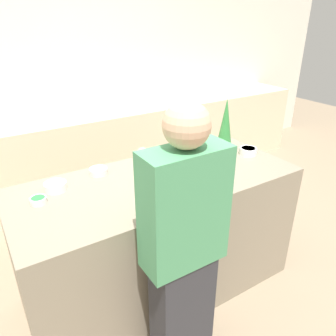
% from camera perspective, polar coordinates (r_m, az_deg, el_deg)
% --- Properties ---
extents(ground_plane, '(12.00, 12.00, 0.00)m').
position_cam_1_polar(ground_plane, '(2.67, -1.42, -19.52)').
color(ground_plane, gray).
extents(wall_back, '(8.00, 0.05, 2.60)m').
position_cam_1_polar(wall_back, '(3.84, -18.11, 15.52)').
color(wall_back, white).
rests_on(wall_back, ground_plane).
extents(back_cabinet_block, '(6.00, 0.60, 0.90)m').
position_cam_1_polar(back_cabinet_block, '(3.77, -15.06, 2.14)').
color(back_cabinet_block, beige).
rests_on(back_cabinet_block, ground_plane).
extents(kitchen_island, '(1.86, 0.81, 0.91)m').
position_cam_1_polar(kitchen_island, '(2.37, -1.54, -11.72)').
color(kitchen_island, gray).
rests_on(kitchen_island, ground_plane).
extents(baking_tray, '(0.39, 0.30, 0.01)m').
position_cam_1_polar(baking_tray, '(2.13, 2.83, -1.69)').
color(baking_tray, silver).
rests_on(baking_tray, kitchen_island).
extents(gingerbread_house, '(0.19, 0.17, 0.25)m').
position_cam_1_polar(gingerbread_house, '(2.09, 2.89, 0.74)').
color(gingerbread_house, brown).
rests_on(gingerbread_house, baking_tray).
extents(decorative_tree, '(0.13, 0.13, 0.41)m').
position_cam_1_polar(decorative_tree, '(2.55, 9.97, 7.45)').
color(decorative_tree, '#33843D').
rests_on(decorative_tree, kitchen_island).
extents(candy_bowl_beside_tree, '(0.09, 0.09, 0.04)m').
position_cam_1_polar(candy_bowl_beside_tree, '(1.99, -21.64, -5.22)').
color(candy_bowl_beside_tree, white).
rests_on(candy_bowl_beside_tree, kitchen_island).
extents(candy_bowl_near_tray_right, '(0.13, 0.13, 0.05)m').
position_cam_1_polar(candy_bowl_near_tray_right, '(2.09, -19.02, -3.00)').
color(candy_bowl_near_tray_right, white).
rests_on(candy_bowl_near_tray_right, kitchen_island).
extents(candy_bowl_far_right, '(0.13, 0.13, 0.05)m').
position_cam_1_polar(candy_bowl_far_right, '(2.55, 13.78, 2.92)').
color(candy_bowl_far_right, white).
rests_on(candy_bowl_far_right, kitchen_island).
extents(candy_bowl_near_tray_left, '(0.13, 0.13, 0.05)m').
position_cam_1_polar(candy_bowl_near_tray_left, '(2.41, 7.50, 2.00)').
color(candy_bowl_near_tray_left, silver).
rests_on(candy_bowl_near_tray_left, kitchen_island).
extents(candy_bowl_far_left, '(0.12, 0.12, 0.04)m').
position_cam_1_polar(candy_bowl_far_left, '(2.23, -12.02, -0.50)').
color(candy_bowl_far_left, white).
rests_on(candy_bowl_far_left, kitchen_island).
extents(person, '(0.41, 0.52, 1.57)m').
position_cam_1_polar(person, '(1.68, 2.62, -14.34)').
color(person, '#333338').
rests_on(person, ground_plane).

